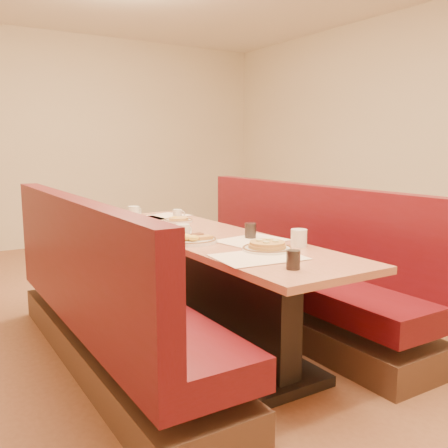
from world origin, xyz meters
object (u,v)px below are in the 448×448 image
eggs_plate (192,239)px  soda_tumbler_mid (250,231)px  booth_right (293,276)px  diner_table (209,289)px  soda_tumbler_near (293,260)px  pancake_plate (267,247)px  booth_left (105,310)px  coffee_mug_a (299,237)px  coffee_mug_c (178,214)px  coffee_mug_d (134,212)px  coffee_mug_b (183,232)px

eggs_plate → soda_tumbler_mid: size_ratio=3.07×
booth_right → diner_table: bearing=180.0°
eggs_plate → soda_tumbler_near: (0.10, -0.85, 0.03)m
eggs_plate → pancake_plate: bearing=-61.5°
booth_left → pancake_plate: (0.76, -0.61, 0.41)m
coffee_mug_a → soda_tumbler_near: bearing=-156.0°
diner_table → coffee_mug_c: coffee_mug_c is taller
coffee_mug_a → coffee_mug_d: coffee_mug_a is taller
coffee_mug_c → booth_left: bearing=-130.4°
eggs_plate → coffee_mug_a: bearing=-42.7°
booth_left → soda_tumbler_mid: size_ratio=24.52×
diner_table → coffee_mug_d: coffee_mug_d is taller
coffee_mug_c → soda_tumbler_mid: (0.01, -1.02, 0.01)m
diner_table → coffee_mug_b: coffee_mug_b is taller
soda_tumbler_near → soda_tumbler_mid: bearing=69.6°
coffee_mug_a → coffee_mug_c: coffee_mug_a is taller
diner_table → coffee_mug_a: 0.79m
pancake_plate → soda_tumbler_mid: size_ratio=2.81×
eggs_plate → soda_tumbler_near: bearing=-83.6°
soda_tumbler_mid → booth_left: bearing=164.2°
booth_left → coffee_mug_d: bearing=58.8°
coffee_mug_b → soda_tumbler_mid: size_ratio=1.23×
pancake_plate → eggs_plate: size_ratio=0.92×
eggs_plate → coffee_mug_a: (0.48, -0.45, 0.03)m
pancake_plate → coffee_mug_b: (-0.24, 0.57, 0.03)m
diner_table → soda_tumbler_near: size_ratio=26.47×
coffee_mug_b → coffee_mug_d: coffee_mug_d is taller
booth_left → diner_table: bearing=0.0°
eggs_plate → soda_tumbler_mid: bearing=-13.1°
coffee_mug_a → soda_tumbler_mid: size_ratio=1.30×
soda_tumbler_mid → diner_table: bearing=122.4°
diner_table → soda_tumbler_mid: soda_tumbler_mid is taller
coffee_mug_a → coffee_mug_b: (-0.48, 0.57, -0.00)m
eggs_plate → coffee_mug_c: coffee_mug_c is taller
coffee_mug_a → soda_tumbler_near: size_ratio=1.41×
coffee_mug_b → coffee_mug_c: coffee_mug_b is taller
booth_right → coffee_mug_a: size_ratio=18.84×
diner_table → coffee_mug_d: (-0.13, 0.99, 0.43)m
coffee_mug_c → booth_right: bearing=-44.3°
coffee_mug_b → coffee_mug_c: bearing=46.5°
coffee_mug_d → soda_tumbler_mid: soda_tumbler_mid is taller
diner_table → soda_tumbler_mid: bearing=-57.6°
coffee_mug_b → coffee_mug_d: size_ratio=0.98×
pancake_plate → coffee_mug_d: (-0.15, 1.61, 0.03)m
pancake_plate → soda_tumbler_near: 0.43m
eggs_plate → coffee_mug_c: bearing=68.1°
booth_right → pancake_plate: bearing=-139.1°
eggs_plate → coffee_mug_b: coffee_mug_b is taller
pancake_plate → coffee_mug_b: bearing=112.9°
coffee_mug_c → diner_table: bearing=-92.6°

